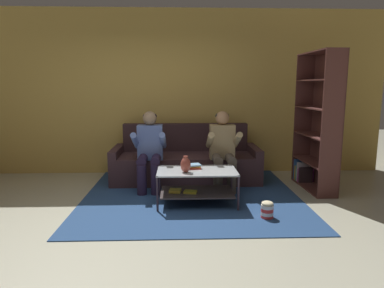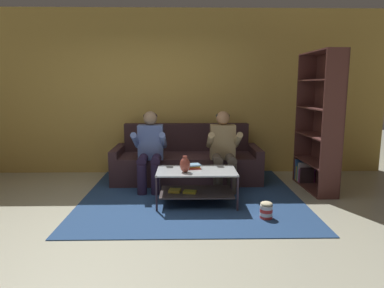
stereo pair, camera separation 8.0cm
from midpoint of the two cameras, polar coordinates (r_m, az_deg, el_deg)
ground at (r=4.11m, az=-9.67°, el=-12.94°), size 16.80×16.80×0.00m
back_partition at (r=6.25m, az=-7.09°, el=8.46°), size 8.40×0.12×2.90m
couch at (r=5.77m, az=-1.43°, el=-3.04°), size 2.41×0.88×0.93m
person_seated_left at (r=5.20m, az=-7.51°, el=-0.57°), size 0.50×0.58×1.19m
person_seated_right at (r=5.21m, az=4.73°, el=-0.50°), size 0.50×0.58×1.19m
coffee_table at (r=4.60m, az=0.18°, el=-6.28°), size 1.05×0.61×0.47m
area_rug at (r=5.14m, az=-0.61°, el=-8.09°), size 3.05×3.15×0.01m
vase at (r=4.43m, az=-1.60°, el=-3.46°), size 0.13×0.13×0.22m
book_stack at (r=4.66m, az=-0.44°, el=-3.74°), size 0.25×0.20×0.06m
bookshelf at (r=5.56m, az=19.91°, el=2.45°), size 0.35×1.05×2.07m
popcorn_tub at (r=4.26m, az=11.89°, el=-10.67°), size 0.15×0.15×0.21m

